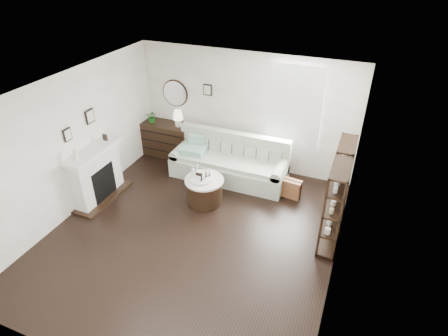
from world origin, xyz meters
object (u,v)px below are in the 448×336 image
at_px(sofa, 230,164).
at_px(drum_table, 205,190).
at_px(dresser, 166,139).
at_px(pedestal_table, 201,179).

relative_size(sofa, drum_table, 3.27).
relative_size(dresser, pedestal_table, 2.09).
xyz_separation_m(dresser, pedestal_table, (1.66, -1.51, 0.13)).
xyz_separation_m(dresser, drum_table, (1.72, -1.48, -0.14)).
relative_size(drum_table, pedestal_table, 1.31).
bearing_deg(pedestal_table, drum_table, 22.20).
bearing_deg(sofa, drum_table, -96.57).
relative_size(sofa, dresser, 2.04).
bearing_deg(dresser, pedestal_table, -42.27).
bearing_deg(pedestal_table, dresser, 137.73).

